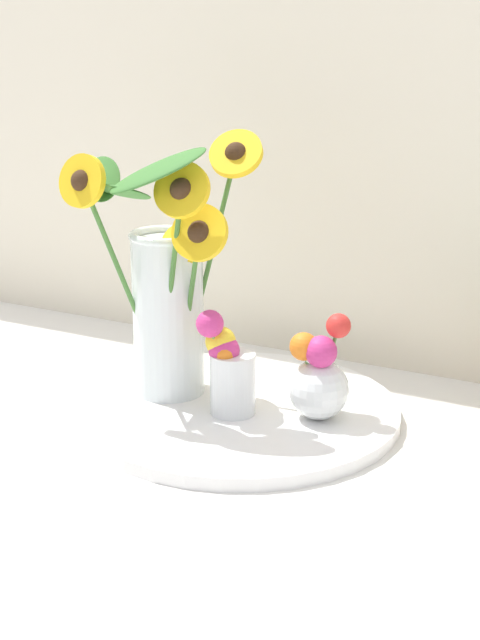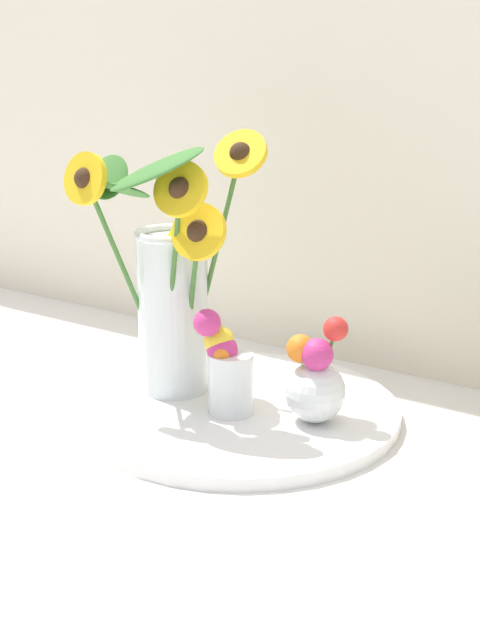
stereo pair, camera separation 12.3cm
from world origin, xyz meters
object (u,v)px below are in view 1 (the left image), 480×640
serving_tray (240,411)px  mason_jar_sunflowers (168,290)px  vase_bulb_right (319,378)px  vase_small_center (228,367)px

serving_tray → mason_jar_sunflowers: 0.20m
vase_bulb_right → vase_small_center: bearing=-160.1°
mason_jar_sunflowers → vase_small_center: size_ratio=2.53×
serving_tray → vase_small_center: bearing=-93.3°
serving_tray → vase_small_center: (-0.00, -0.03, 0.08)m
vase_small_center → mason_jar_sunflowers: bearing=167.9°
vase_bulb_right → serving_tray: bearing=-175.0°
serving_tray → mason_jar_sunflowers: size_ratio=1.18×
serving_tray → mason_jar_sunflowers: mason_jar_sunflowers is taller
vase_small_center → vase_bulb_right: bearing=19.9°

